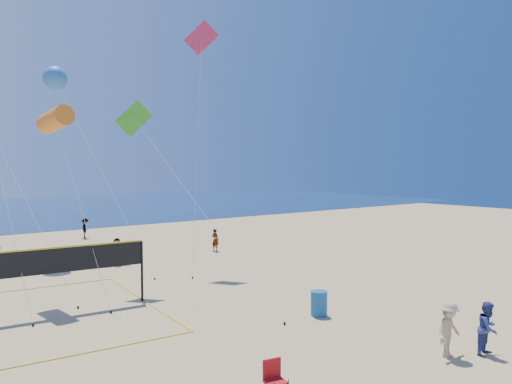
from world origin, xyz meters
TOP-DOWN VIEW (x-y plane):
  - bystander_a at (7.63, -0.47)m, footprint 0.85×0.69m
  - bystander_b at (6.51, 0.14)m, footprint 1.12×0.69m
  - far_person_1 at (4.09, 19.48)m, footprint 1.52×0.77m
  - far_person_2 at (11.13, 19.97)m, footprint 0.51×0.64m
  - far_person_4 at (6.29, 31.29)m, footprint 0.90×1.16m
  - camp_chair at (0.72, 1.37)m, footprint 0.58×0.69m
  - trash_barrel at (6.38, 5.46)m, footprint 0.70×0.70m
  - volleyball_net at (-2.81, 11.95)m, footprint 10.52×10.39m
  - kite_2 at (-0.71, 14.16)m, footprint 1.51×4.68m
  - kite_4 at (3.00, 13.82)m, footprint 2.53×9.31m
  - kite_5 at (7.97, 16.50)m, footprint 3.21×3.36m
  - kite_7 at (1.92, 23.26)m, footprint 3.07×9.32m

SIDE VIEW (x-z plane):
  - trash_barrel at x=6.38m, z-range 0.00..0.95m
  - camp_chair at x=0.72m, z-range 0.01..1.03m
  - far_person_2 at x=11.13m, z-range 0.00..1.53m
  - far_person_1 at x=4.09m, z-range 0.00..1.57m
  - far_person_4 at x=6.29m, z-range 0.00..1.58m
  - bystander_a at x=7.63m, z-range 0.00..1.62m
  - bystander_b at x=6.51m, z-range 0.00..1.67m
  - volleyball_net at x=-2.81m, z-range 0.50..3.10m
  - kite_4 at x=3.00m, z-range 3.10..11.92m
  - kite_2 at x=-0.71m, z-range 3.55..11.80m
  - kite_7 at x=1.92m, z-range 5.13..16.80m
  - kite_5 at x=7.97m, z-range 5.38..19.34m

